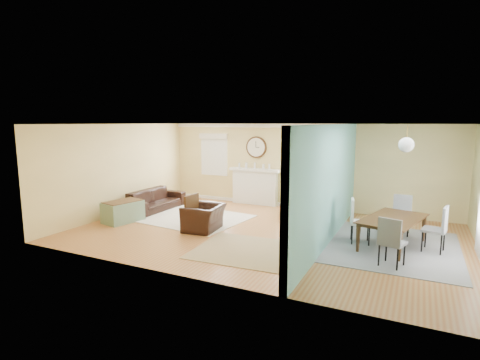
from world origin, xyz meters
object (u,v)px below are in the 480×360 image
credenza (326,211)px  sofa (155,200)px  green_chair (298,202)px  dining_table (394,233)px  eames_chair (204,218)px

credenza → sofa: bearing=-175.1°
sofa → green_chair: 4.30m
green_chair → sofa: bearing=24.1°
sofa → green_chair: bearing=-71.2°
green_chair → dining_table: bearing=149.4°
sofa → dining_table: dining_table is taller
eames_chair → dining_table: same height
eames_chair → dining_table: bearing=93.0°
sofa → credenza: bearing=-85.4°
sofa → credenza: credenza is taller
sofa → dining_table: 6.81m
green_chair → credenza: credenza is taller
green_chair → credenza: 1.42m
credenza → dining_table: credenza is taller
credenza → green_chair: bearing=137.3°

